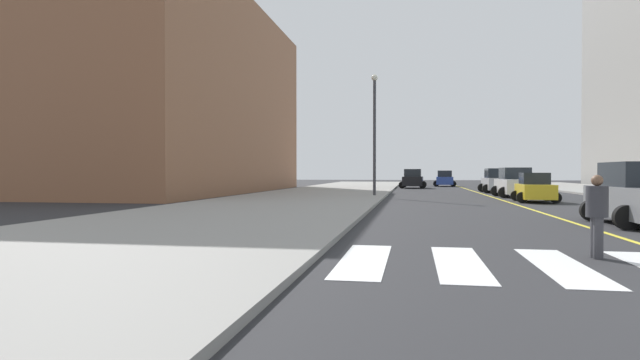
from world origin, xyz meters
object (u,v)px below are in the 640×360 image
at_px(car_white_sixth, 515,183).
at_px(street_lamp, 375,125).
at_px(car_blue_fifth, 445,179).
at_px(pedestrian_crossing, 597,212).
at_px(car_yellow_second, 535,188).
at_px(car_silver_fourth, 497,181).
at_px(car_black_third, 413,179).

xyz_separation_m(car_white_sixth, street_lamp, (-9.57, -2.20, 4.00)).
height_order(car_blue_fifth, pedestrian_crossing, car_blue_fifth).
relative_size(car_blue_fifth, street_lamp, 0.53).
xyz_separation_m(car_yellow_second, car_silver_fourth, (0.06, 13.86, 0.16)).
bearing_deg(car_silver_fourth, car_black_third, -58.76).
xyz_separation_m(car_white_sixth, pedestrian_crossing, (-3.36, -26.50, -0.03)).
relative_size(car_blue_fifth, pedestrian_crossing, 2.62).
relative_size(car_yellow_second, car_white_sixth, 0.84).
relative_size(car_yellow_second, street_lamp, 0.47).
xyz_separation_m(car_yellow_second, car_white_sixth, (0.06, 6.07, 0.16)).
distance_m(car_black_third, car_blue_fifth, 8.40).
bearing_deg(car_blue_fifth, car_black_third, -114.26).
distance_m(car_yellow_second, car_silver_fourth, 13.87).
bearing_deg(car_silver_fourth, car_white_sixth, 89.47).
relative_size(car_yellow_second, car_black_third, 0.82).
height_order(car_blue_fifth, street_lamp, street_lamp).
height_order(car_black_third, street_lamp, street_lamp).
distance_m(car_silver_fourth, pedestrian_crossing, 34.45).
height_order(car_yellow_second, car_white_sixth, car_white_sixth).
bearing_deg(street_lamp, car_yellow_second, -22.15).
bearing_deg(street_lamp, car_black_third, 83.10).
relative_size(car_black_third, pedestrian_crossing, 2.81).
distance_m(car_black_third, street_lamp, 21.80).
relative_size(car_silver_fourth, pedestrian_crossing, 2.75).
bearing_deg(car_yellow_second, car_black_third, -72.01).
distance_m(car_blue_fifth, street_lamp, 29.75).
bearing_deg(car_yellow_second, car_white_sixth, -87.98).
xyz_separation_m(car_blue_fifth, street_lamp, (-6.34, -28.78, 4.06)).
height_order(car_white_sixth, pedestrian_crossing, car_white_sixth).
xyz_separation_m(car_black_third, pedestrian_crossing, (3.64, -45.57, -0.04)).
xyz_separation_m(car_yellow_second, street_lamp, (-9.51, 3.87, 4.16)).
distance_m(car_yellow_second, car_blue_fifth, 32.81).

